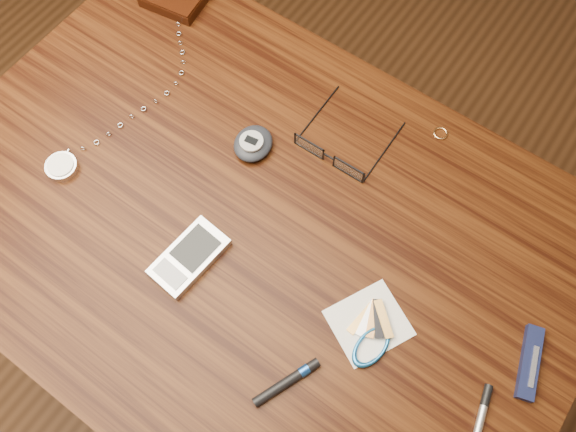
# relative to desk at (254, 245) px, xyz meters

# --- Properties ---
(ground) EXTENTS (3.80, 3.80, 0.00)m
(ground) POSITION_rel_desk_xyz_m (0.00, 0.00, -0.65)
(ground) COLOR #472814
(ground) RESTS_ON ground
(desk) EXTENTS (1.00, 0.70, 0.75)m
(desk) POSITION_rel_desk_xyz_m (0.00, 0.00, 0.00)
(desk) COLOR #351808
(desk) RESTS_ON ground
(eyeglasses) EXTENTS (0.13, 0.13, 0.03)m
(eyeglasses) POSITION_rel_desk_xyz_m (0.04, 0.16, 0.11)
(eyeglasses) COLOR black
(eyeglasses) RESTS_ON desk
(gold_ring) EXTENTS (0.03, 0.03, 0.00)m
(gold_ring) POSITION_rel_desk_xyz_m (0.16, 0.30, 0.10)
(gold_ring) COLOR #F2B46C
(gold_ring) RESTS_ON desk
(pocket_watch) EXTENTS (0.10, 0.37, 0.02)m
(pocket_watch) POSITION_rel_desk_xyz_m (-0.29, -0.08, 0.11)
(pocket_watch) COLOR silver
(pocket_watch) RESTS_ON desk
(pda_phone) EXTENTS (0.07, 0.12, 0.02)m
(pda_phone) POSITION_rel_desk_xyz_m (-0.04, -0.10, 0.11)
(pda_phone) COLOR #BCBCC1
(pda_phone) RESTS_ON desk
(pedometer) EXTENTS (0.07, 0.08, 0.03)m
(pedometer) POSITION_rel_desk_xyz_m (-0.07, 0.10, 0.11)
(pedometer) COLOR black
(pedometer) RESTS_ON desk
(notepad_keys) EXTENTS (0.12, 0.13, 0.01)m
(notepad_keys) POSITION_rel_desk_xyz_m (0.24, -0.04, 0.11)
(notepad_keys) COLOR white
(notepad_keys) RESTS_ON desk
(pocket_knife) EXTENTS (0.05, 0.10, 0.01)m
(pocket_knife) POSITION_rel_desk_xyz_m (0.43, 0.05, 0.11)
(pocket_knife) COLOR #111338
(pocket_knife) RESTS_ON desk
(silver_pen) EXTENTS (0.04, 0.13, 0.01)m
(silver_pen) POSITION_rel_desk_xyz_m (0.41, -0.06, 0.11)
(silver_pen) COLOR #AFAEB3
(silver_pen) RESTS_ON desk
(black_blue_pen) EXTENTS (0.05, 0.10, 0.01)m
(black_blue_pen) POSITION_rel_desk_xyz_m (0.18, -0.16, 0.11)
(black_blue_pen) COLOR black
(black_blue_pen) RESTS_ON desk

